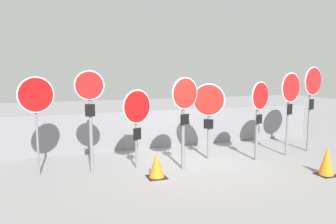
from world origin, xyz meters
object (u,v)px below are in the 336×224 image
Objects in this scene: stop_sign_2 at (137,111)px; stop_sign_3 at (184,106)px; stop_sign_6 at (290,95)px; stop_sign_0 at (36,100)px; traffic_cone_0 at (327,161)px; stop_sign_1 at (90,102)px; stop_sign_5 at (259,107)px; stop_sign_4 at (209,107)px; traffic_cone_1 at (157,165)px; stop_sign_7 at (312,90)px.

stop_sign_2 is 1.22m from stop_sign_3.
stop_sign_3 is at bearing 167.07° from stop_sign_6.
stop_sign_6 is at bearing -21.28° from stop_sign_0.
traffic_cone_0 is (4.23, -2.04, -1.15)m from stop_sign_2.
traffic_cone_0 is at bearing -36.65° from stop_sign_0.
stop_sign_1 is at bearing 156.22° from stop_sign_2.
stop_sign_0 is 5.84m from stop_sign_5.
stop_sign_0 is 1.01× the size of stop_sign_3.
traffic_cone_0 is at bearing -87.31° from stop_sign_5.
traffic_cone_1 is (-1.89, -1.08, -1.21)m from stop_sign_4.
stop_sign_4 is 2.49m from traffic_cone_1.
stop_sign_6 reaches higher than stop_sign_2.
stop_sign_6 is 1.03m from stop_sign_7.
traffic_cone_0 is at bearing -139.99° from stop_sign_7.
stop_sign_0 reaches higher than traffic_cone_1.
stop_sign_4 is (1.02, 0.68, -0.15)m from stop_sign_3.
stop_sign_0 is 7.97m from stop_sign_7.
stop_sign_0 reaches higher than stop_sign_5.
stop_sign_3 is 1.06× the size of stop_sign_5.
stop_sign_0 is 3.58m from stop_sign_3.
stop_sign_2 is at bearing 163.36° from stop_sign_7.
stop_sign_3 reaches higher than stop_sign_4.
stop_sign_6 is (3.45, 0.24, 0.17)m from stop_sign_3.
stop_sign_0 is 3.89× the size of traffic_cone_1.
stop_sign_6 reaches higher than stop_sign_3.
traffic_cone_0 is (0.82, -1.69, -1.18)m from stop_sign_5.
stop_sign_5 is at bearing 8.99° from traffic_cone_1.
stop_sign_3 is 2.29m from stop_sign_5.
stop_sign_2 is at bearing 154.19° from traffic_cone_0.
stop_sign_1 is at bearing 151.57° from stop_sign_3.
stop_sign_3 reaches higher than traffic_cone_0.
stop_sign_6 is at bearing 23.67° from stop_sign_4.
stop_sign_7 is at bearing -11.42° from stop_sign_3.
stop_sign_6 is at bearing -13.33° from stop_sign_3.
stop_sign_5 is 1.21m from stop_sign_6.
stop_sign_2 is at bearing -139.95° from stop_sign_4.
stop_sign_1 is 1.20m from stop_sign_2.
traffic_cone_1 is (-5.32, -0.87, -1.63)m from stop_sign_7.
stop_sign_1 is 1.24× the size of stop_sign_2.
stop_sign_2 is at bearing 150.97° from stop_sign_5.
stop_sign_5 is (4.58, -0.35, -0.25)m from stop_sign_1.
stop_sign_1 is 5.94m from traffic_cone_0.
stop_sign_1 is at bearing -27.66° from stop_sign_0.
traffic_cone_1 is at bearing 172.49° from stop_sign_7.
stop_sign_1 reaches higher than stop_sign_5.
stop_sign_3 is at bearing 152.84° from traffic_cone_0.
stop_sign_1 reaches higher than stop_sign_2.
stop_sign_1 reaches higher than stop_sign_4.
stop_sign_7 is at bearing -19.26° from stop_sign_0.
stop_sign_4 is at bearing 132.45° from traffic_cone_0.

